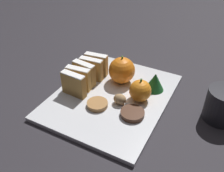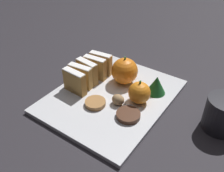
# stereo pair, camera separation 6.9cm
# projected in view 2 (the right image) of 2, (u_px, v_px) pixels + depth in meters

# --- Properties ---
(ground_plane) EXTENTS (6.00, 6.00, 0.00)m
(ground_plane) POSITION_uv_depth(u_px,v_px,m) (112.00, 98.00, 0.71)
(ground_plane) COLOR #28262B
(serving_platter) EXTENTS (0.30, 0.37, 0.01)m
(serving_platter) POSITION_uv_depth(u_px,v_px,m) (112.00, 96.00, 0.71)
(serving_platter) COLOR silver
(serving_platter) RESTS_ON ground_plane
(stollen_slice_front) EXTENTS (0.07, 0.02, 0.07)m
(stollen_slice_front) POSITION_uv_depth(u_px,v_px,m) (75.00, 82.00, 0.70)
(stollen_slice_front) COLOR #B28442
(stollen_slice_front) RESTS_ON serving_platter
(stollen_slice_second) EXTENTS (0.07, 0.03, 0.07)m
(stollen_slice_second) POSITION_uv_depth(u_px,v_px,m) (80.00, 76.00, 0.72)
(stollen_slice_second) COLOR #B28442
(stollen_slice_second) RESTS_ON serving_platter
(stollen_slice_third) EXTENTS (0.07, 0.03, 0.07)m
(stollen_slice_third) POSITION_uv_depth(u_px,v_px,m) (87.00, 72.00, 0.74)
(stollen_slice_third) COLOR #B28442
(stollen_slice_third) RESTS_ON serving_platter
(stollen_slice_fourth) EXTENTS (0.07, 0.03, 0.07)m
(stollen_slice_fourth) POSITION_uv_depth(u_px,v_px,m) (95.00, 68.00, 0.76)
(stollen_slice_fourth) COLOR #B28442
(stollen_slice_fourth) RESTS_ON serving_platter
(stollen_slice_fifth) EXTENTS (0.07, 0.03, 0.07)m
(stollen_slice_fifth) POSITION_uv_depth(u_px,v_px,m) (101.00, 63.00, 0.78)
(stollen_slice_fifth) COLOR #B28442
(stollen_slice_fifth) RESTS_ON serving_platter
(orange_near) EXTENTS (0.08, 0.08, 0.09)m
(orange_near) POSITION_uv_depth(u_px,v_px,m) (125.00, 71.00, 0.73)
(orange_near) COLOR orange
(orange_near) RESTS_ON serving_platter
(orange_far) EXTENTS (0.06, 0.06, 0.07)m
(orange_far) POSITION_uv_depth(u_px,v_px,m) (139.00, 93.00, 0.66)
(orange_far) COLOR orange
(orange_far) RESTS_ON serving_platter
(walnut) EXTENTS (0.04, 0.03, 0.03)m
(walnut) POSITION_uv_depth(u_px,v_px,m) (118.00, 100.00, 0.66)
(walnut) COLOR #9E7A51
(walnut) RESTS_ON serving_platter
(chocolate_cookie) EXTENTS (0.06, 0.06, 0.01)m
(chocolate_cookie) POSITION_uv_depth(u_px,v_px,m) (128.00, 115.00, 0.63)
(chocolate_cookie) COLOR #472819
(chocolate_cookie) RESTS_ON serving_platter
(gingerbread_cookie) EXTENTS (0.06, 0.06, 0.01)m
(gingerbread_cookie) POSITION_uv_depth(u_px,v_px,m) (95.00, 103.00, 0.67)
(gingerbread_cookie) COLOR #A3703D
(gingerbread_cookie) RESTS_ON serving_platter
(evergreen_sprig) EXTENTS (0.05, 0.05, 0.05)m
(evergreen_sprig) POSITION_uv_depth(u_px,v_px,m) (156.00, 85.00, 0.70)
(evergreen_sprig) COLOR #195623
(evergreen_sprig) RESTS_ON serving_platter
(coffee_mug) EXTENTS (0.12, 0.09, 0.09)m
(coffee_mug) POSITION_uv_depth(u_px,v_px,m) (224.00, 114.00, 0.59)
(coffee_mug) COLOR #232328
(coffee_mug) RESTS_ON ground_plane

